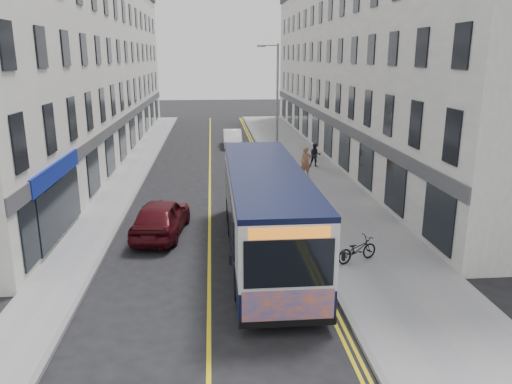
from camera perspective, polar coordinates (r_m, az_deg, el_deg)
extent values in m
plane|color=black|center=(18.34, -5.35, -8.20)|extent=(140.00, 140.00, 0.00)
cube|color=gray|center=(30.32, 6.59, 1.41)|extent=(4.50, 64.00, 0.12)
cube|color=gray|center=(30.17, -14.84, 0.92)|extent=(2.00, 64.00, 0.12)
cube|color=slate|center=(29.96, 2.37, 1.34)|extent=(0.18, 64.00, 0.13)
cube|color=slate|center=(30.02, -12.96, 0.98)|extent=(0.18, 64.00, 0.13)
cube|color=gold|center=(29.73, -5.30, 1.05)|extent=(0.12, 64.00, 0.01)
cube|color=gold|center=(29.92, 1.52, 1.21)|extent=(0.10, 64.00, 0.01)
cube|color=gold|center=(29.94, 1.90, 1.21)|extent=(0.10, 64.00, 0.01)
cube|color=white|center=(39.48, 11.93, 13.85)|extent=(6.00, 46.00, 13.00)
cube|color=white|center=(38.94, -19.26, 13.33)|extent=(6.00, 46.00, 13.00)
cylinder|color=gray|center=(31.26, 2.44, 9.25)|extent=(0.14, 0.14, 8.00)
cylinder|color=gray|center=(31.03, 1.57, 16.43)|extent=(1.00, 0.08, 0.08)
cube|color=gray|center=(30.98, 0.61, 16.34)|extent=(0.50, 0.18, 0.12)
cube|color=black|center=(18.74, 1.06, -4.85)|extent=(2.61, 11.50, 0.94)
cube|color=silver|center=(18.30, 1.08, -0.70)|extent=(2.61, 11.50, 1.88)
cube|color=black|center=(18.05, 1.09, 2.43)|extent=(2.63, 11.50, 0.17)
cube|color=black|center=(18.87, -3.14, -0.88)|extent=(0.04, 8.99, 1.20)
cube|color=black|center=(19.14, 4.83, -0.69)|extent=(0.04, 8.99, 1.20)
cube|color=black|center=(12.94, 3.80, -8.19)|extent=(2.35, 0.04, 1.31)
cube|color=orange|center=(13.49, 3.71, -13.08)|extent=(2.46, 0.04, 0.99)
cube|color=orange|center=(12.62, 3.88, -4.72)|extent=(2.09, 0.04, 0.29)
cylinder|color=black|center=(15.61, -1.98, -10.42)|extent=(0.29, 1.05, 1.05)
cylinder|color=black|center=(15.89, 6.69, -10.03)|extent=(0.29, 1.05, 1.05)
cylinder|color=black|center=(20.93, -2.84, -3.58)|extent=(0.29, 1.05, 1.05)
cylinder|color=black|center=(21.14, 3.58, -3.40)|extent=(0.29, 1.05, 1.05)
cylinder|color=black|center=(22.72, -3.03, -2.05)|extent=(0.29, 1.05, 1.05)
cylinder|color=black|center=(22.91, 2.89, -1.90)|extent=(0.29, 1.05, 1.05)
imported|color=black|center=(18.40, 11.48, -6.45)|extent=(1.81, 1.25, 0.90)
imported|color=brown|center=(30.62, 5.73, 3.41)|extent=(0.67, 0.46, 1.80)
imported|color=black|center=(33.46, 6.78, 4.20)|extent=(0.79, 0.63, 1.57)
imported|color=white|center=(41.52, -2.71, 6.15)|extent=(1.48, 4.18, 1.37)
imported|color=#440B12|center=(21.24, -10.79, -2.81)|extent=(2.45, 4.82, 1.57)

